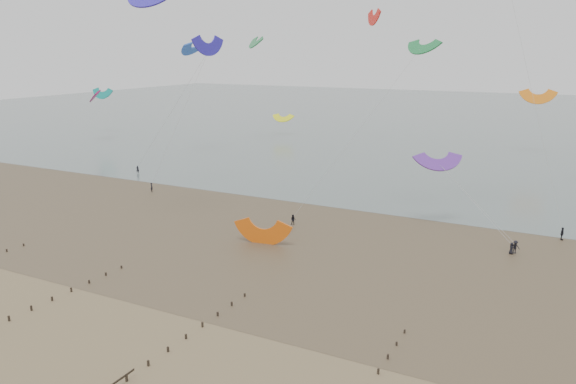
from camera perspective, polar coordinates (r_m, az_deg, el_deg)
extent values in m
plane|color=brown|center=(56.79, -14.55, -13.99)|extent=(500.00, 500.00, 0.00)
plane|color=#475654|center=(240.54, 19.06, 7.13)|extent=(500.00, 500.00, 0.00)
plane|color=#473A28|center=(83.73, 1.52, -4.17)|extent=(500.00, 500.00, 0.00)
ellipsoid|color=slate|center=(82.97, -13.81, -4.77)|extent=(23.60, 14.36, 0.01)
ellipsoid|color=slate|center=(82.25, 10.02, -4.74)|extent=(33.64, 18.32, 0.01)
ellipsoid|color=slate|center=(110.05, -16.37, -0.27)|extent=(26.95, 14.22, 0.01)
cube|color=black|center=(84.97, -26.67, -5.34)|extent=(0.16, 0.16, 0.48)
cube|color=black|center=(86.43, -25.28, -4.87)|extent=(0.16, 0.16, 0.45)
cube|color=black|center=(64.11, -26.49, -11.45)|extent=(0.16, 0.16, 0.62)
cube|color=black|center=(65.50, -24.62, -10.70)|extent=(0.16, 0.16, 0.59)
cube|color=black|center=(66.97, -22.85, -9.98)|extent=(0.16, 0.16, 0.57)
cube|color=black|center=(68.50, -21.16, -9.28)|extent=(0.16, 0.16, 0.54)
cube|color=black|center=(70.10, -19.55, -8.60)|extent=(0.16, 0.16, 0.51)
cube|color=black|center=(71.77, -18.02, -7.95)|extent=(0.16, 0.16, 0.48)
cube|color=black|center=(73.48, -16.56, -7.32)|extent=(0.16, 0.16, 0.45)
cube|color=black|center=(50.22, -16.07, -17.75)|extent=(0.16, 0.16, 0.65)
cube|color=black|center=(51.85, -14.01, -16.52)|extent=(0.16, 0.16, 0.62)
cube|color=black|center=(53.56, -12.10, -15.36)|extent=(0.16, 0.16, 0.59)
cube|color=black|center=(55.34, -10.33, -14.26)|extent=(0.16, 0.16, 0.57)
cube|color=black|center=(57.19, -8.69, -13.21)|extent=(0.16, 0.16, 0.54)
cube|color=black|center=(59.10, -7.16, -12.22)|extent=(0.16, 0.16, 0.51)
cube|color=black|center=(61.06, -5.74, -11.29)|extent=(0.16, 0.16, 0.48)
cube|color=black|center=(63.07, -4.42, -10.41)|extent=(0.16, 0.16, 0.45)
cube|color=black|center=(49.97, 9.16, -17.58)|extent=(0.16, 0.16, 0.54)
cube|color=black|center=(52.14, 10.11, -16.19)|extent=(0.16, 0.16, 0.51)
cube|color=black|center=(54.36, 10.97, -14.90)|extent=(0.16, 0.16, 0.48)
cube|color=black|center=(56.61, 11.76, -13.71)|extent=(0.16, 0.16, 0.45)
imported|color=black|center=(110.64, -13.68, 0.46)|extent=(0.79, 0.71, 1.81)
imported|color=black|center=(81.04, 22.09, -5.21)|extent=(1.37, 1.18, 1.84)
imported|color=black|center=(89.41, 26.08, -3.83)|extent=(0.58, 1.16, 1.90)
imported|color=black|center=(128.50, -15.03, 2.24)|extent=(0.74, 0.68, 1.70)
imported|color=black|center=(87.26, 0.53, -2.84)|extent=(0.98, 0.87, 1.67)
imported|color=black|center=(80.73, 21.75, -5.33)|extent=(0.88, 0.94, 1.62)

